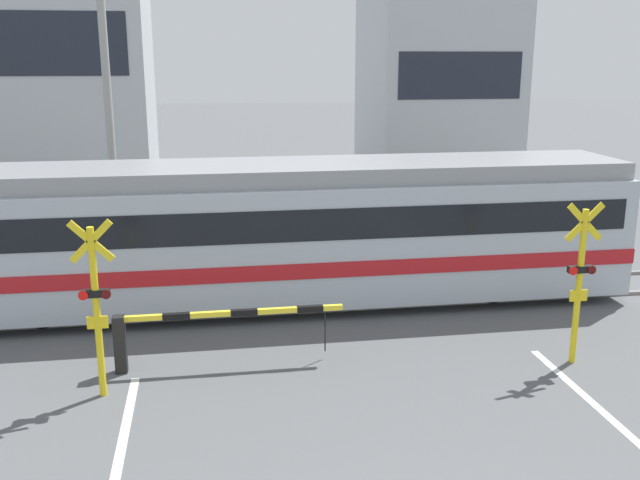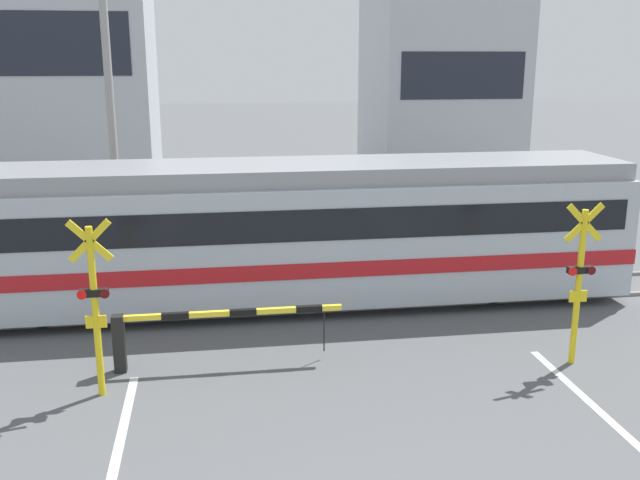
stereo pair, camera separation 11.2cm
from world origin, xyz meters
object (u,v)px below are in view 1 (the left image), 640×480
at_px(crossing_barrier_near, 183,327).
at_px(pedestrian, 229,217).
at_px(crossing_barrier_far, 403,234).
at_px(crossing_signal_left, 96,301).
at_px(crossing_signal_right, 580,276).
at_px(commuter_train, 274,230).

xyz_separation_m(crossing_barrier_near, pedestrian, (1.09, 7.91, 0.15)).
distance_m(crossing_barrier_far, pedestrian, 4.89).
distance_m(crossing_signal_left, pedestrian, 9.09).
bearing_deg(crossing_barrier_near, crossing_signal_left, -146.38).
bearing_deg(pedestrian, crossing_signal_right, -56.96).
relative_size(crossing_barrier_near, crossing_signal_right, 1.37).
bearing_deg(crossing_signal_right, crossing_barrier_near, 172.92).
bearing_deg(crossing_barrier_near, crossing_barrier_far, 46.53).
height_order(crossing_barrier_far, crossing_signal_left, crossing_signal_left).
bearing_deg(crossing_signal_right, crossing_signal_left, 180.00).
distance_m(crossing_barrier_near, crossing_signal_left, 1.74).
height_order(crossing_signal_left, pedestrian, crossing_signal_left).
bearing_deg(crossing_signal_right, commuter_train, 141.29).
relative_size(crossing_signal_left, crossing_signal_right, 1.00).
distance_m(commuter_train, crossing_signal_left, 5.04).
bearing_deg(pedestrian, crossing_barrier_far, -25.26).
bearing_deg(crossing_barrier_near, pedestrian, 82.12).
height_order(crossing_barrier_near, crossing_signal_right, crossing_signal_right).
bearing_deg(crossing_barrier_far, commuter_train, -143.12).
distance_m(crossing_barrier_far, crossing_signal_right, 6.84).
xyz_separation_m(commuter_train, crossing_barrier_near, (-1.88, -3.09, -0.91)).
xyz_separation_m(crossing_signal_right, pedestrian, (-5.69, 8.75, -0.69)).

